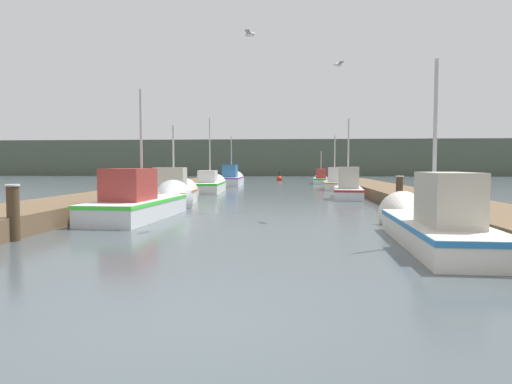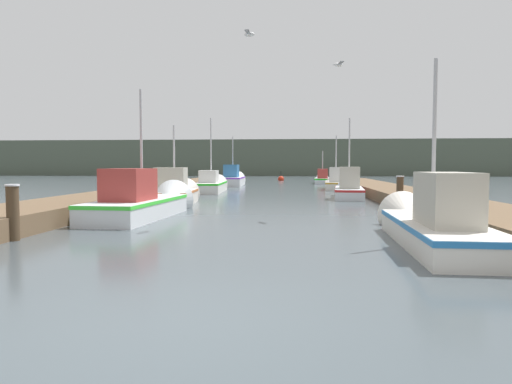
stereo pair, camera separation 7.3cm
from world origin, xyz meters
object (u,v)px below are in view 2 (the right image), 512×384
Objects in this scene: fishing_boat_4 at (212,185)px; channel_buoy at (281,179)px; mooring_piling_3 at (400,193)px; fishing_boat_2 at (176,193)px; seagull_lead at (338,65)px; fishing_boat_1 at (146,202)px; fishing_boat_3 at (349,188)px; mooring_piling_2 at (13,212)px; fishing_boat_6 at (233,179)px; fishing_boat_7 at (322,179)px; fishing_boat_0 at (429,222)px; fishing_boat_5 at (336,183)px; mooring_piling_1 at (228,176)px; seagull_1 at (249,34)px; mooring_piling_0 at (234,174)px.

fishing_boat_4 is 5.43× the size of channel_buoy.
mooring_piling_3 is (8.84, -11.40, 0.22)m from fishing_boat_4.
seagull_lead reaches higher than fishing_boat_2.
seagull_lead is at bearing 3.50° from fishing_boat_1.
seagull_lead is (6.35, -4.71, 4.26)m from fishing_boat_2.
fishing_boat_3 is 4.53× the size of mooring_piling_2.
fishing_boat_6 is 23.90m from seagull_lead.
mooring_piling_3 is 2.27× the size of seagull_lead.
fishing_boat_7 is 24.70m from mooring_piling_3.
fishing_boat_2 is at bearing 96.32° from fishing_boat_1.
fishing_boat_1 is (-7.62, 4.33, 0.04)m from fishing_boat_0.
channel_buoy is at bearing 122.14° from fishing_boat_7.
mooring_piling_3 is at bearing 84.37° from fishing_boat_0.
fishing_boat_6 is at bearing 93.59° from fishing_boat_1.
mooring_piling_2 is 1.08× the size of channel_buoy.
fishing_boat_0 is at bearing 178.45° from seagull_lead.
mooring_piling_2 is (-1.19, -27.67, 0.09)m from fishing_boat_6.
fishing_boat_4 is 20.67m from channel_buoy.
fishing_boat_2 is at bearing -144.90° from fishing_boat_3.
mooring_piling_2 is 9.82m from seagull_lead.
fishing_boat_2 is (-0.25, 4.73, -0.01)m from fishing_boat_1.
fishing_boat_4 is at bearing 94.53° from fishing_boat_1.
channel_buoy is (4.81, 38.99, -0.44)m from mooring_piling_2.
fishing_boat_5 reaches higher than fishing_boat_2.
mooring_piling_3 is at bearing 18.52° from fishing_boat_1.
fishing_boat_7 reaches higher than mooring_piling_3.
fishing_boat_0 is 13.45m from fishing_boat_3.
seagull_lead is (6.39, -13.70, 4.30)m from fishing_boat_4.
mooring_piling_1 is 2.07× the size of seagull_1.
mooring_piling_3 is at bearing -67.64° from seagull_lead.
seagull_lead is (-1.47, -9.10, 4.26)m from fishing_boat_3.
fishing_boat_7 is 9.23m from mooring_piling_1.
fishing_boat_6 is 1.26× the size of fishing_boat_7.
fishing_boat_7 is at bearing 92.63° from fishing_boat_0.
mooring_piling_0 is at bearing 148.63° from fishing_boat_7.
fishing_boat_6 is 8.66m from fishing_boat_7.
fishing_boat_1 is at bearing -91.11° from fishing_boat_2.
mooring_piling_0 is at bearing -161.40° from seagull_1.
fishing_boat_0 reaches higher than channel_buoy.
mooring_piling_0 is 1.17× the size of channel_buoy.
seagull_1 reaches higher than fishing_boat_4.
channel_buoy is at bearing 11.41° from mooring_piling_0.
mooring_piling_3 is at bearing -76.03° from fishing_boat_3.
fishing_boat_6 reaches higher than mooring_piling_1.
fishing_boat_0 is 4.77× the size of mooring_piling_3.
fishing_boat_6 is (0.18, 9.00, 0.11)m from fishing_boat_4.
fishing_boat_0 is 1.17× the size of fishing_boat_7.
fishing_boat_2 is 4.08× the size of channel_buoy.
fishing_boat_0 reaches higher than mooring_piling_0.
mooring_piling_0 is (-9.05, 16.05, 0.22)m from fishing_boat_5.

